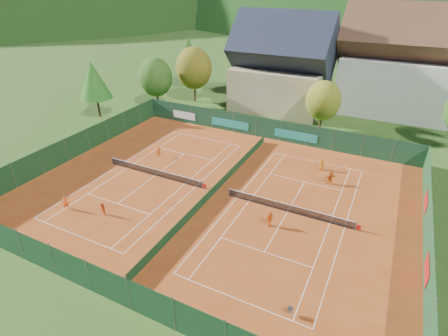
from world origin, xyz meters
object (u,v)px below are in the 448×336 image
chalet (282,69)px  player_right_far_b (330,178)px  player_left_mid (103,209)px  ball_hopper (290,310)px  player_right_near (270,219)px  player_left_near (66,202)px  player_right_far_a (321,165)px  hotel_block_a (408,69)px  player_left_far (159,152)px

chalet → player_right_far_b: chalet is taller
chalet → player_left_mid: 39.23m
ball_hopper → player_right_near: size_ratio=0.51×
player_left_near → player_right_far_a: 28.50m
chalet → player_right_far_b: 27.10m
player_right_near → hotel_block_a: bearing=17.7°
hotel_block_a → player_right_far_a: hotel_block_a is taller
player_left_mid → player_left_far: player_left_mid is taller
player_left_mid → player_right_near: bearing=58.1°
hotel_block_a → player_left_far: hotel_block_a is taller
player_left_near → player_left_mid: (4.01, 0.86, -0.08)m
player_right_far_a → hotel_block_a: bearing=-107.8°
player_right_far_b → player_right_near: bearing=36.3°
ball_hopper → player_right_near: bearing=118.1°
hotel_block_a → player_right_near: 40.41m
chalet → player_left_near: size_ratio=10.86×
player_right_near → player_right_far_a: (1.82, 12.95, -0.09)m
ball_hopper → player_right_near: 9.80m
player_right_far_a → player_right_far_b: size_ratio=0.89×
player_left_mid → player_right_far_a: 25.07m
player_right_near → player_right_far_a: size_ratio=1.13×
ball_hopper → hotel_block_a: bearing=84.9°
hotel_block_a → player_right_far_a: bearing=-105.2°
player_left_mid → player_left_far: size_ratio=1.02×
player_left_far → player_right_near: bearing=151.1°
player_left_near → player_right_far_b: bearing=-5.4°
player_left_mid → player_left_far: 13.03m
ball_hopper → player_left_mid: bearing=171.2°
ball_hopper → player_left_mid: size_ratio=0.60×
chalet → player_left_near: 40.74m
chalet → player_right_near: chalet is taller
player_left_far → player_right_far_a: (19.47, 5.77, 0.05)m
hotel_block_a → player_left_mid: bearing=-118.2°
chalet → hotel_block_a: (19.00, 6.00, 0.76)m
ball_hopper → chalet: bearing=109.6°
player_left_mid → player_left_far: bearing=139.2°
player_left_mid → player_right_far_a: player_right_far_a is taller
ball_hopper → player_right_far_a: 21.77m
ball_hopper → player_left_near: (-23.67, 2.19, 0.19)m
ball_hopper → player_left_mid: player_left_mid is taller
hotel_block_a → player_right_far_b: (-5.43, -28.72, -6.60)m
player_left_near → player_right_far_a: (20.87, 19.40, -0.05)m
player_left_mid → player_left_near: bearing=-130.2°
player_left_mid → player_right_far_a: bearing=85.4°
chalet → player_right_far_b: bearing=-59.2°
player_left_near → player_left_far: (1.41, 13.63, -0.09)m
chalet → player_left_far: chalet is taller
player_left_mid → player_left_far: (-2.60, 12.77, -0.01)m
player_right_near → player_right_far_b: bearing=11.9°
hotel_block_a → player_right_far_b: size_ratio=13.76×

